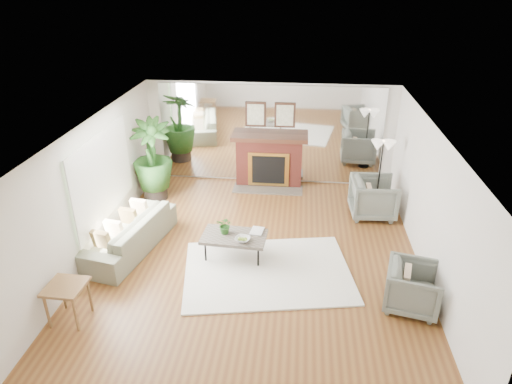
# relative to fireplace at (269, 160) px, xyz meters

# --- Properties ---
(ground) EXTENTS (7.00, 7.00, 0.00)m
(ground) POSITION_rel_fireplace_xyz_m (0.00, -3.26, -0.66)
(ground) COLOR brown
(ground) RESTS_ON ground
(wall_left) EXTENTS (0.02, 7.00, 2.50)m
(wall_left) POSITION_rel_fireplace_xyz_m (-2.99, -3.26, 0.59)
(wall_left) COLOR silver
(wall_left) RESTS_ON ground
(wall_right) EXTENTS (0.02, 7.00, 2.50)m
(wall_right) POSITION_rel_fireplace_xyz_m (2.99, -3.26, 0.59)
(wall_right) COLOR silver
(wall_right) RESTS_ON ground
(wall_back) EXTENTS (6.00, 0.02, 2.50)m
(wall_back) POSITION_rel_fireplace_xyz_m (0.00, 0.23, 0.59)
(wall_back) COLOR silver
(wall_back) RESTS_ON ground
(mirror_panel) EXTENTS (5.40, 0.04, 2.40)m
(mirror_panel) POSITION_rel_fireplace_xyz_m (0.00, 0.21, 0.59)
(mirror_panel) COLOR silver
(mirror_panel) RESTS_ON wall_back
(window_panel) EXTENTS (0.04, 2.40, 1.50)m
(window_panel) POSITION_rel_fireplace_xyz_m (-2.96, -2.86, 0.69)
(window_panel) COLOR #B2E09E
(window_panel) RESTS_ON wall_left
(fireplace) EXTENTS (1.85, 0.83, 2.05)m
(fireplace) POSITION_rel_fireplace_xyz_m (0.00, 0.00, 0.00)
(fireplace) COLOR maroon
(fireplace) RESTS_ON ground
(area_rug) EXTENTS (3.24, 2.57, 0.03)m
(area_rug) POSITION_rel_fireplace_xyz_m (0.26, -3.73, -0.64)
(area_rug) COLOR white
(area_rug) RESTS_ON ground
(coffee_table) EXTENTS (1.22, 0.76, 0.47)m
(coffee_table) POSITION_rel_fireplace_xyz_m (-0.39, -3.30, -0.23)
(coffee_table) COLOR #60564C
(coffee_table) RESTS_ON ground
(sofa) EXTENTS (1.35, 2.43, 0.67)m
(sofa) POSITION_rel_fireplace_xyz_m (-2.45, -3.21, -0.32)
(sofa) COLOR gray
(sofa) RESTS_ON ground
(armchair_back) EXTENTS (0.99, 0.97, 0.86)m
(armchair_back) POSITION_rel_fireplace_xyz_m (2.37, -1.38, -0.23)
(armchair_back) COLOR slate
(armchair_back) RESTS_ON ground
(armchair_front) EXTENTS (0.99, 0.98, 0.75)m
(armchair_front) POSITION_rel_fireplace_xyz_m (2.60, -4.42, -0.28)
(armchair_front) COLOR slate
(armchair_front) RESTS_ON ground
(side_table) EXTENTS (0.58, 0.58, 0.64)m
(side_table) POSITION_rel_fireplace_xyz_m (-2.65, -5.24, -0.12)
(side_table) COLOR olive
(side_table) RESTS_ON ground
(potted_ficus) EXTENTS (1.10, 1.10, 1.92)m
(potted_ficus) POSITION_rel_fireplace_xyz_m (-2.60, -1.04, 0.36)
(potted_ficus) COLOR black
(potted_ficus) RESTS_ON ground
(floor_lamp) EXTENTS (0.52, 0.29, 1.60)m
(floor_lamp) POSITION_rel_fireplace_xyz_m (2.50, -1.02, 0.71)
(floor_lamp) COLOR black
(floor_lamp) RESTS_ON ground
(tabletop_plant) EXTENTS (0.35, 0.33, 0.33)m
(tabletop_plant) POSITION_rel_fireplace_xyz_m (-0.56, -3.23, -0.02)
(tabletop_plant) COLOR #335E22
(tabletop_plant) RESTS_ON coffee_table
(fruit_bowl) EXTENTS (0.32, 0.32, 0.07)m
(fruit_bowl) POSITION_rel_fireplace_xyz_m (-0.22, -3.47, -0.16)
(fruit_bowl) COLOR olive
(fruit_bowl) RESTS_ON coffee_table
(book) EXTENTS (0.27, 0.34, 0.02)m
(book) POSITION_rel_fireplace_xyz_m (-0.10, -3.11, -0.18)
(book) COLOR olive
(book) RESTS_ON coffee_table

